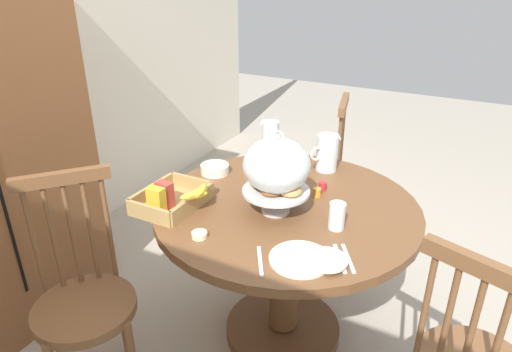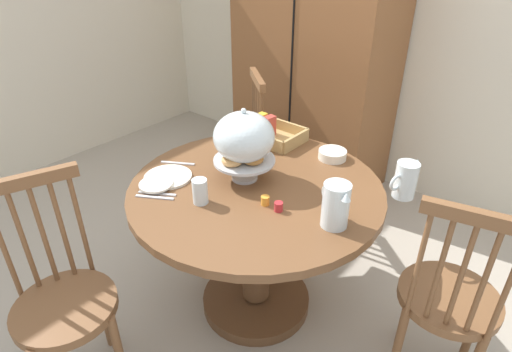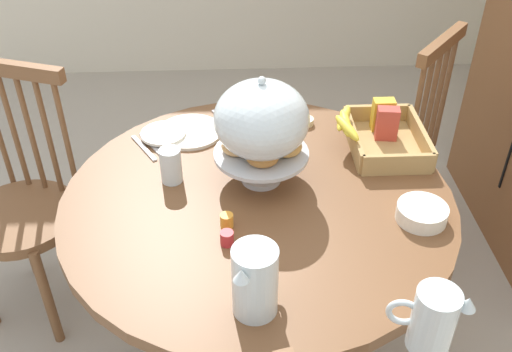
{
  "view_description": "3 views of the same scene",
  "coord_description": "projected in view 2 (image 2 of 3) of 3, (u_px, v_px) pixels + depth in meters",
  "views": [
    {
      "loc": [
        -1.63,
        -0.53,
        1.68
      ],
      "look_at": [
        -0.05,
        0.31,
        0.84
      ],
      "focal_mm": 31.75,
      "sensor_mm": 36.0,
      "label": 1
    },
    {
      "loc": [
        1.0,
        -1.08,
        1.74
      ],
      "look_at": [
        -0.05,
        0.16,
        0.79
      ],
      "focal_mm": 29.79,
      "sensor_mm": 36.0,
      "label": 2
    },
    {
      "loc": [
        1.27,
        0.09,
        1.79
      ],
      "look_at": [
        -0.15,
        0.16,
        0.74
      ],
      "focal_mm": 40.88,
      "sensor_mm": 36.0,
      "label": 3
    }
  ],
  "objects": [
    {
      "name": "soup_spoon",
      "position": [
        178.0,
        163.0,
        2.08
      ],
      "size": [
        0.15,
        0.1,
        0.01
      ],
      "primitive_type": "cube",
      "rotation": [
        0.0,
        0.0,
        3.68
      ],
      "color": "silver",
      "rests_on": "dining_table"
    },
    {
      "name": "cereal_bowl",
      "position": [
        332.0,
        154.0,
        2.12
      ],
      "size": [
        0.14,
        0.14,
        0.04
      ],
      "primitive_type": "cylinder",
      "color": "white",
      "rests_on": "dining_table"
    },
    {
      "name": "windsor_chair_near_window",
      "position": [
        448.0,
        301.0,
        1.69
      ],
      "size": [
        0.42,
        0.41,
        0.97
      ],
      "color": "brown",
      "rests_on": "ground_plane"
    },
    {
      "name": "china_plate_small",
      "position": [
        156.0,
        184.0,
        1.88
      ],
      "size": [
        0.15,
        0.15,
        0.01
      ],
      "primitive_type": "cylinder",
      "color": "white",
      "rests_on": "china_plate_large"
    },
    {
      "name": "ground_plane",
      "position": [
        244.0,
        326.0,
        2.15
      ],
      "size": [
        10.0,
        10.0,
        0.0
      ],
      "primitive_type": "plane",
      "color": "#A89E8E"
    },
    {
      "name": "milk_pitcher",
      "position": [
        335.0,
        207.0,
        1.61
      ],
      "size": [
        0.17,
        0.11,
        0.18
      ],
      "color": "silver",
      "rests_on": "dining_table"
    },
    {
      "name": "pastry_stand_with_dome",
      "position": [
        244.0,
        140.0,
        1.86
      ],
      "size": [
        0.28,
        0.28,
        0.34
      ],
      "color": "silver",
      "rests_on": "dining_table"
    },
    {
      "name": "windsor_chair_facing_door",
      "position": [
        64.0,
        303.0,
        1.68
      ],
      "size": [
        0.43,
        0.43,
        0.97
      ],
      "color": "brown",
      "rests_on": "ground_plane"
    },
    {
      "name": "wooden_armoire",
      "position": [
        315.0,
        52.0,
        2.99
      ],
      "size": [
        1.18,
        0.6,
        1.96
      ],
      "color": "brown",
      "rests_on": "ground_plane"
    },
    {
      "name": "butter_dish",
      "position": [
        221.0,
        145.0,
        2.24
      ],
      "size": [
        0.06,
        0.06,
        0.02
      ],
      "primitive_type": "cylinder",
      "color": "beige",
      "rests_on": "dining_table"
    },
    {
      "name": "dining_table",
      "position": [
        256.0,
        226.0,
        2.02
      ],
      "size": [
        1.14,
        1.14,
        0.74
      ],
      "color": "brown",
      "rests_on": "ground_plane"
    },
    {
      "name": "dinner_fork",
      "position": [
        155.0,
        197.0,
        1.82
      ],
      "size": [
        0.15,
        0.1,
        0.01
      ],
      "primitive_type": "cube",
      "rotation": [
        0.0,
        0.0,
        3.68
      ],
      "color": "silver",
      "rests_on": "dining_table"
    },
    {
      "name": "china_plate_large",
      "position": [
        168.0,
        177.0,
        1.96
      ],
      "size": [
        0.22,
        0.22,
        0.01
      ],
      "primitive_type": "cylinder",
      "color": "white",
      "rests_on": "dining_table"
    },
    {
      "name": "jam_jar_strawberry",
      "position": [
        279.0,
        207.0,
        1.73
      ],
      "size": [
        0.04,
        0.04,
        0.04
      ],
      "primitive_type": "cylinder",
      "color": "#B7282D",
      "rests_on": "dining_table"
    },
    {
      "name": "windsor_chair_by_cabinet",
      "position": [
        237.0,
        154.0,
        2.79
      ],
      "size": [
        0.47,
        0.47,
        0.97
      ],
      "color": "brown",
      "rests_on": "ground_plane"
    },
    {
      "name": "orange_juice_pitcher",
      "position": [
        405.0,
        181.0,
        1.79
      ],
      "size": [
        0.09,
        0.18,
        0.16
      ],
      "color": "silver",
      "rests_on": "dining_table"
    },
    {
      "name": "jam_jar_apricot",
      "position": [
        265.0,
        200.0,
        1.76
      ],
      "size": [
        0.04,
        0.04,
        0.04
      ],
      "primitive_type": "cylinder",
      "color": "orange",
      "rests_on": "dining_table"
    },
    {
      "name": "wall_back",
      "position": [
        432.0,
        8.0,
        2.7
      ],
      "size": [
        4.8,
        0.06,
        2.6
      ],
      "primitive_type": "cube",
      "color": "silver",
      "rests_on": "ground_plane"
    },
    {
      "name": "table_knife",
      "position": [
        157.0,
        194.0,
        1.84
      ],
      "size": [
        0.15,
        0.1,
        0.01
      ],
      "primitive_type": "cube",
      "rotation": [
        0.0,
        0.0,
        3.68
      ],
      "color": "silver",
      "rests_on": "dining_table"
    },
    {
      "name": "drinking_glass",
      "position": [
        200.0,
        191.0,
        1.76
      ],
      "size": [
        0.06,
        0.06,
        0.11
      ],
      "primitive_type": "cylinder",
      "color": "silver",
      "rests_on": "dining_table"
    },
    {
      "name": "cereal_basket",
      "position": [
        269.0,
        133.0,
        2.3
      ],
      "size": [
        0.32,
        0.3,
        0.12
      ],
      "color": "tan",
      "rests_on": "dining_table"
    }
  ]
}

